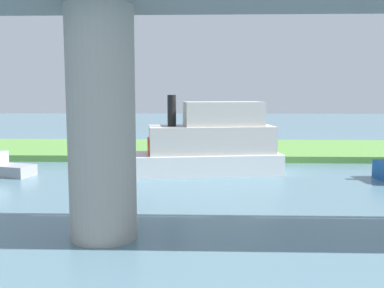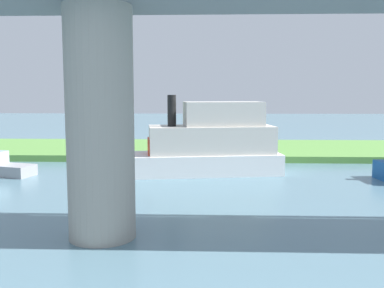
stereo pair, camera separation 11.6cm
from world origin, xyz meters
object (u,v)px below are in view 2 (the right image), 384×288
Objects in this scene: bridge_pylon at (100,125)px; mooring_post at (220,147)px; motorboat_white at (208,145)px; person_on_bank at (249,145)px.

bridge_pylon reaches higher than mooring_post.
bridge_pylon is at bearing 73.72° from motorboat_white.
motorboat_white reaches higher than mooring_post.
bridge_pylon is 20.00m from person_on_bank.
motorboat_white is (-3.81, -13.04, -2.22)m from bridge_pylon.
person_on_bank is 6.37m from motorboat_white.
motorboat_white is at bearing -106.28° from bridge_pylon.
bridge_pylon reaches higher than person_on_bank.
person_on_bank is 2.29m from mooring_post.
person_on_bank is 0.13× the size of motorboat_white.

